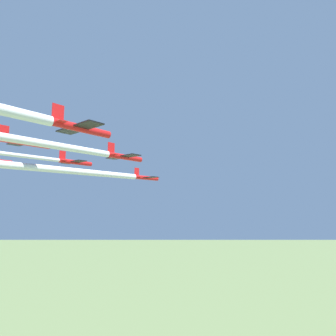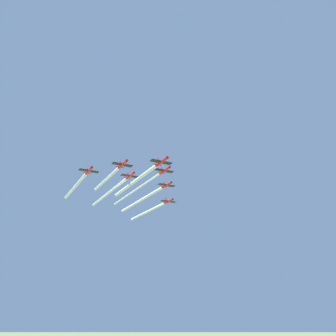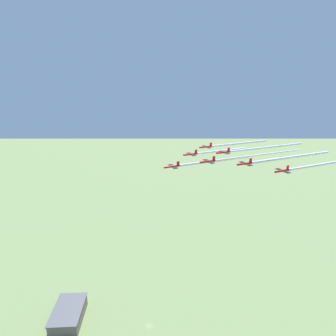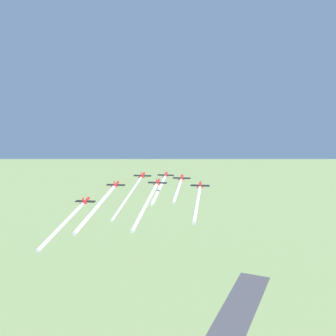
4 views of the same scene
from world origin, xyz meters
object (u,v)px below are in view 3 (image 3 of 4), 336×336
at_px(jet_3, 245,164).
at_px(jet_0, 172,166).
at_px(jet_1, 208,161).
at_px(jet_5, 206,147).
at_px(jet_2, 191,154).
at_px(jet_4, 224,152).
at_px(hangar, 69,314).
at_px(jet_6, 283,171).

bearing_deg(jet_3, jet_0, 59.53).
height_order(jet_0, jet_1, jet_1).
height_order(jet_0, jet_5, jet_5).
bearing_deg(jet_2, jet_4, -120.47).
xyz_separation_m(jet_1, jet_4, (12.94, -10.51, 0.94)).
relative_size(hangar, jet_5, 4.50).
bearing_deg(jet_0, jet_2, -59.53).
xyz_separation_m(jet_0, jet_6, (-8.70, -49.24, -0.16)).
bearing_deg(hangar, jet_5, -108.84).
bearing_deg(jet_3, jet_5, -0.00).
bearing_deg(jet_2, jet_1, 180.00).
relative_size(jet_3, jet_6, 1.00).
height_order(hangar, jet_0, jet_0).
xyz_separation_m(jet_3, jet_6, (-2.90, -16.41, -2.76)).
bearing_deg(hangar, jet_1, -122.76).
bearing_deg(jet_2, hangar, 42.26).
height_order(jet_0, jet_6, jet_0).
bearing_deg(jet_1, jet_6, -120.47).
bearing_deg(jet_0, jet_6, -120.47).
relative_size(jet_3, jet_4, 1.00).
xyz_separation_m(jet_0, jet_2, (12.94, -10.51, 2.50)).
relative_size(jet_5, jet_6, 1.00).
relative_size(jet_1, jet_6, 1.00).
xyz_separation_m(jet_2, jet_3, (-18.74, -22.32, 0.10)).
distance_m(jet_0, jet_1, 16.95).
bearing_deg(hangar, jet_2, -117.30).
xyz_separation_m(jet_4, jet_5, (15.84, 5.90, -0.65)).
distance_m(hangar, jet_4, 196.70).
distance_m(jet_2, jet_3, 29.14).
bearing_deg(jet_5, jet_3, 180.00).
height_order(jet_3, jet_6, jet_3).
height_order(hangar, jet_2, jet_2).
height_order(jet_1, jet_4, jet_4).
bearing_deg(jet_4, jet_2, 59.53).
bearing_deg(jet_5, jet_1, 150.46).
relative_size(jet_1, jet_5, 1.00).
bearing_deg(jet_3, hangar, 39.53).
bearing_deg(hangar, jet_3, -120.02).
bearing_deg(jet_6, jet_2, 40.36).
relative_size(hangar, jet_4, 4.50).
distance_m(jet_1, jet_6, 33.50).
bearing_deg(jet_3, jet_2, 29.54).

